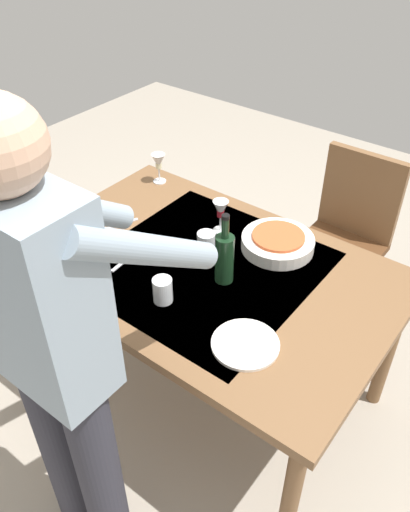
{
  "coord_description": "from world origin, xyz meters",
  "views": [
    {
      "loc": [
        -0.98,
        1.27,
        2.04
      ],
      "look_at": [
        0.0,
        0.0,
        0.79
      ],
      "focal_mm": 36.44,
      "sensor_mm": 36.0,
      "label": 1
    }
  ],
  "objects_px": {
    "dining_table": "(205,280)",
    "chair_near": "(347,230)",
    "water_cup_near_right": "(206,243)",
    "person_server": "(56,349)",
    "dinner_plate_near": "(245,344)",
    "wine_bottle": "(224,257)",
    "wine_glass_right": "(221,211)",
    "wine_glass_left": "(159,163)",
    "water_cup_near_left": "(163,290)",
    "serving_bowl_pasta": "(278,242)",
    "water_cup_far_left": "(76,282)"
  },
  "relations": [
    {
      "from": "water_cup_near_left",
      "to": "chair_near",
      "type": "bearing_deg",
      "value": -101.79
    },
    {
      "from": "wine_bottle",
      "to": "water_cup_near_left",
      "type": "height_order",
      "value": "wine_bottle"
    },
    {
      "from": "dining_table",
      "to": "chair_near",
      "type": "xyz_separation_m",
      "value": [
        -0.24,
        -0.87,
        -0.14
      ]
    },
    {
      "from": "water_cup_near_right",
      "to": "person_server",
      "type": "bearing_deg",
      "value": 97.73
    },
    {
      "from": "dining_table",
      "to": "chair_near",
      "type": "bearing_deg",
      "value": -105.19
    },
    {
      "from": "wine_glass_left",
      "to": "water_cup_near_left",
      "type": "bearing_deg",
      "value": 132.47
    },
    {
      "from": "dinner_plate_near",
      "to": "wine_bottle",
      "type": "bearing_deg",
      "value": -42.09
    },
    {
      "from": "person_server",
      "to": "water_cup_near_right",
      "type": "height_order",
      "value": "person_server"
    },
    {
      "from": "wine_glass_left",
      "to": "wine_bottle",
      "type": "bearing_deg",
      "value": 149.28
    },
    {
      "from": "water_cup_far_left",
      "to": "dining_table",
      "type": "bearing_deg",
      "value": -125.14
    },
    {
      "from": "wine_bottle",
      "to": "serving_bowl_pasta",
      "type": "distance_m",
      "value": 0.31
    },
    {
      "from": "dining_table",
      "to": "water_cup_near_right",
      "type": "relative_size",
      "value": 15.87
    },
    {
      "from": "person_server",
      "to": "water_cup_near_left",
      "type": "bearing_deg",
      "value": -83.27
    },
    {
      "from": "dinner_plate_near",
      "to": "wine_glass_right",
      "type": "bearing_deg",
      "value": -46.55
    },
    {
      "from": "wine_glass_left",
      "to": "wine_glass_right",
      "type": "relative_size",
      "value": 1.0
    },
    {
      "from": "water_cup_near_right",
      "to": "water_cup_far_left",
      "type": "distance_m",
      "value": 0.54
    },
    {
      "from": "wine_glass_left",
      "to": "dinner_plate_near",
      "type": "height_order",
      "value": "wine_glass_left"
    },
    {
      "from": "wine_bottle",
      "to": "serving_bowl_pasta",
      "type": "xyz_separation_m",
      "value": [
        -0.06,
        -0.3,
        -0.08
      ]
    },
    {
      "from": "wine_glass_right",
      "to": "wine_bottle",
      "type": "bearing_deg",
      "value": 128.71
    },
    {
      "from": "wine_bottle",
      "to": "water_cup_near_left",
      "type": "xyz_separation_m",
      "value": [
        0.11,
        0.23,
        -0.06
      ]
    },
    {
      "from": "dining_table",
      "to": "serving_bowl_pasta",
      "type": "height_order",
      "value": "serving_bowl_pasta"
    },
    {
      "from": "person_server",
      "to": "wine_bottle",
      "type": "xyz_separation_m",
      "value": [
        -0.05,
        -0.73,
        -0.11
      ]
    },
    {
      "from": "wine_glass_left",
      "to": "water_cup_near_left",
      "type": "distance_m",
      "value": 0.87
    },
    {
      "from": "dining_table",
      "to": "water_cup_near_left",
      "type": "distance_m",
      "value": 0.28
    },
    {
      "from": "water_cup_near_right",
      "to": "wine_glass_left",
      "type": "bearing_deg",
      "value": -30.65
    },
    {
      "from": "dining_table",
      "to": "wine_glass_left",
      "type": "relative_size",
      "value": 9.93
    },
    {
      "from": "water_cup_near_left",
      "to": "wine_glass_left",
      "type": "bearing_deg",
      "value": -47.53
    },
    {
      "from": "dining_table",
      "to": "dinner_plate_near",
      "type": "height_order",
      "value": "dinner_plate_near"
    },
    {
      "from": "dining_table",
      "to": "water_cup_near_right",
      "type": "xyz_separation_m",
      "value": [
        0.05,
        -0.07,
        0.12
      ]
    },
    {
      "from": "wine_glass_left",
      "to": "wine_glass_right",
      "type": "xyz_separation_m",
      "value": [
        -0.49,
        0.16,
        0.0
      ]
    },
    {
      "from": "chair_near",
      "to": "wine_glass_left",
      "type": "distance_m",
      "value": 1.01
    },
    {
      "from": "person_server",
      "to": "water_cup_near_left",
      "type": "distance_m",
      "value": 0.53
    },
    {
      "from": "dinner_plate_near",
      "to": "water_cup_far_left",
      "type": "bearing_deg",
      "value": 13.59
    },
    {
      "from": "person_server",
      "to": "wine_glass_left",
      "type": "xyz_separation_m",
      "value": [
        0.65,
        -1.14,
        -0.12
      ]
    },
    {
      "from": "serving_bowl_pasta",
      "to": "dinner_plate_near",
      "type": "height_order",
      "value": "serving_bowl_pasta"
    },
    {
      "from": "chair_near",
      "to": "person_server",
      "type": "relative_size",
      "value": 0.54
    },
    {
      "from": "person_server",
      "to": "water_cup_near_left",
      "type": "xyz_separation_m",
      "value": [
        0.06,
        -0.5,
        -0.17
      ]
    },
    {
      "from": "water_cup_far_left",
      "to": "wine_bottle",
      "type": "bearing_deg",
      "value": -135.56
    },
    {
      "from": "dining_table",
      "to": "wine_bottle",
      "type": "height_order",
      "value": "wine_bottle"
    },
    {
      "from": "dining_table",
      "to": "water_cup_far_left",
      "type": "distance_m",
      "value": 0.51
    },
    {
      "from": "wine_bottle",
      "to": "wine_glass_right",
      "type": "relative_size",
      "value": 1.96
    },
    {
      "from": "person_server",
      "to": "serving_bowl_pasta",
      "type": "height_order",
      "value": "person_server"
    },
    {
      "from": "wine_bottle",
      "to": "serving_bowl_pasta",
      "type": "relative_size",
      "value": 0.99
    },
    {
      "from": "water_cup_far_left",
      "to": "dinner_plate_near",
      "type": "distance_m",
      "value": 0.67
    },
    {
      "from": "person_server",
      "to": "water_cup_near_right",
      "type": "xyz_separation_m",
      "value": [
        0.11,
        -0.83,
        -0.17
      ]
    },
    {
      "from": "wine_bottle",
      "to": "water_cup_far_left",
      "type": "relative_size",
      "value": 3.18
    },
    {
      "from": "dining_table",
      "to": "chair_near",
      "type": "distance_m",
      "value": 0.92
    },
    {
      "from": "person_server",
      "to": "wine_glass_right",
      "type": "distance_m",
      "value": 1.0
    },
    {
      "from": "water_cup_near_right",
      "to": "dinner_plate_near",
      "type": "relative_size",
      "value": 0.41
    },
    {
      "from": "wine_glass_right",
      "to": "dinner_plate_near",
      "type": "xyz_separation_m",
      "value": [
        -0.46,
        0.48,
        -0.1
      ]
    }
  ]
}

